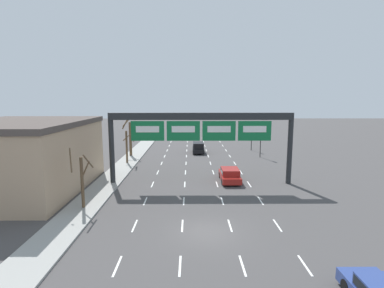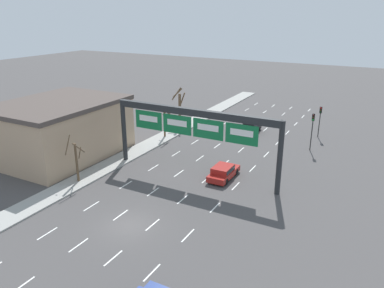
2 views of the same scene
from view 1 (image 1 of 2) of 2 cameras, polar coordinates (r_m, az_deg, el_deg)
ground_plane at (r=20.57m, az=2.87°, el=-16.40°), size 220.00×220.00×0.00m
sidewalk_left at (r=22.21m, az=-23.80°, el=-14.99°), size 2.80×110.00×0.15m
lane_dashes at (r=33.27m, az=1.55°, el=-6.46°), size 10.02×67.00×0.01m
sign_gantry at (r=30.02m, az=1.74°, el=3.08°), size 18.62×0.70×7.28m
building_near at (r=32.45m, az=-29.74°, el=-2.01°), size 11.34×14.75×6.64m
car_red at (r=31.98m, az=7.20°, el=-5.75°), size 1.97×4.56×1.43m
suv_black at (r=47.95m, az=1.21°, el=-0.60°), size 1.83×4.08×1.69m
traffic_light_near_gantry at (r=45.20m, az=12.97°, el=1.74°), size 0.30×0.35×4.75m
traffic_light_mid_block at (r=50.91m, az=11.30°, el=2.25°), size 0.30×0.35×4.33m
tree_bare_closest at (r=45.72m, az=-11.73°, el=1.50°), size 1.95×1.64×5.77m
tree_bare_second at (r=25.12m, az=-20.24°, el=-6.15°), size 1.85×1.66×4.73m
tree_bare_third at (r=40.73m, az=-12.21°, el=-0.21°), size 1.47×1.63×4.29m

